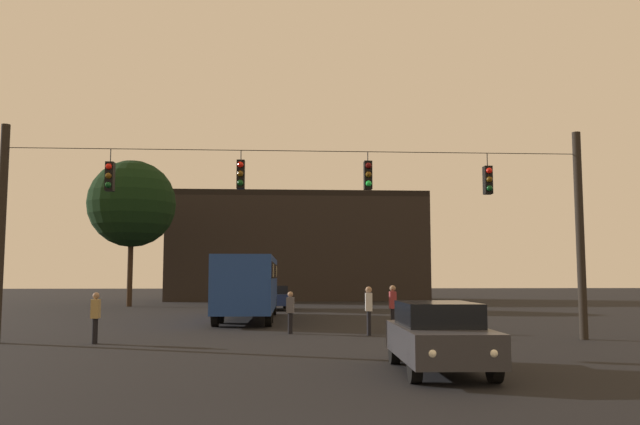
% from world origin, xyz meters
% --- Properties ---
extents(ground_plane, '(168.00, 168.00, 0.00)m').
position_xyz_m(ground_plane, '(0.00, 24.50, 0.00)').
color(ground_plane, black).
rests_on(ground_plane, ground).
extents(overhead_signal_span, '(19.34, 0.44, 7.02)m').
position_xyz_m(overhead_signal_span, '(0.05, 14.59, 4.04)').
color(overhead_signal_span, black).
rests_on(overhead_signal_span, ground).
extents(city_bus, '(2.70, 11.04, 3.00)m').
position_xyz_m(city_bus, '(-2.11, 25.08, 1.87)').
color(city_bus, navy).
rests_on(city_bus, ground).
extents(car_near_right, '(1.95, 4.39, 1.52)m').
position_xyz_m(car_near_right, '(2.92, 7.59, 0.80)').
color(car_near_right, '#2D2D33').
rests_on(car_near_right, ground).
extents(car_far_left, '(2.03, 4.41, 1.52)m').
position_xyz_m(car_far_left, '(-0.99, 34.71, 0.80)').
color(car_far_left, navy).
rests_on(car_far_left, ground).
extents(pedestrian_crossing_left, '(0.25, 0.36, 1.75)m').
position_xyz_m(pedestrian_crossing_left, '(3.72, 18.08, 1.00)').
color(pedestrian_crossing_left, black).
rests_on(pedestrian_crossing_left, ground).
extents(pedestrian_crossing_center, '(0.26, 0.38, 1.59)m').
position_xyz_m(pedestrian_crossing_center, '(-6.35, 14.18, 0.90)').
color(pedestrian_crossing_center, black).
rests_on(pedestrian_crossing_center, ground).
extents(pedestrian_crossing_right, '(0.31, 0.40, 1.54)m').
position_xyz_m(pedestrian_crossing_right, '(-0.21, 17.38, 0.86)').
color(pedestrian_crossing_right, black).
rests_on(pedestrian_crossing_right, ground).
extents(pedestrian_near_bus, '(0.27, 0.38, 1.73)m').
position_xyz_m(pedestrian_near_bus, '(2.59, 16.58, 0.99)').
color(pedestrian_near_bus, black).
rests_on(pedestrian_near_bus, ground).
extents(corner_building, '(22.49, 8.07, 9.43)m').
position_xyz_m(corner_building, '(0.94, 51.84, 4.72)').
color(corner_building, black).
rests_on(corner_building, ground).
extents(tree_left_silhouette, '(6.16, 6.16, 10.33)m').
position_xyz_m(tree_left_silhouette, '(-11.15, 39.76, 7.23)').
color(tree_left_silhouette, '#2D2116').
rests_on(tree_left_silhouette, ground).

